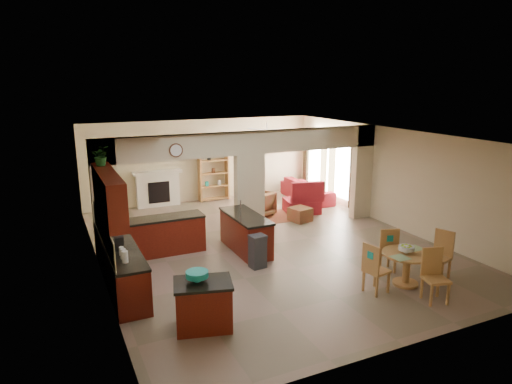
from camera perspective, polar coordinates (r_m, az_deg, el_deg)
name	(u,v)px	position (r m, az deg, el deg)	size (l,w,h in m)	color
floor	(266,245)	(11.69, 1.22, -6.66)	(10.00, 10.00, 0.00)	#776252
ceiling	(266,135)	(11.03, 1.29, 7.09)	(10.00, 10.00, 0.00)	white
wall_back	(202,160)	(15.82, -6.79, 3.95)	(8.00, 8.00, 0.00)	beige
wall_front	(412,264)	(7.35, 18.94, -8.51)	(8.00, 8.00, 0.00)	beige
wall_left	(96,211)	(10.22, -19.32, -2.27)	(10.00, 10.00, 0.00)	beige
wall_right	(392,178)	(13.49, 16.68, 1.73)	(10.00, 10.00, 0.00)	beige
partition_left_pier	(105,199)	(11.21, -18.35, -0.80)	(0.60, 0.25, 2.80)	beige
partition_center_pier	(249,195)	(12.23, -0.82, -0.33)	(0.80, 0.25, 2.20)	beige
partition_right_pier	(362,172)	(14.05, 13.08, 2.43)	(0.60, 0.25, 2.80)	beige
partition_header	(249,143)	(11.96, -0.85, 6.18)	(8.00, 0.25, 0.60)	beige
kitchen_counter	(137,251)	(10.36, -14.67, -7.16)	(2.52, 3.29, 1.48)	#470F08
upper_cabinets	(109,195)	(9.33, -17.95, -0.34)	(0.35, 2.40, 0.90)	#470F08
peninsula	(246,233)	(11.21, -1.28, -5.12)	(0.70, 1.85, 0.91)	#470F08
wall_clock	(176,150)	(11.16, -9.97, 5.15)	(0.34, 0.34, 0.03)	#4D2A19
rug	(271,217)	(13.98, 1.83, -3.17)	(1.60, 1.30, 0.01)	brown
fireplace	(158,188)	(15.41, -12.16, 0.48)	(1.60, 0.35, 1.20)	white
shelving_unit	(214,175)	(15.86, -5.33, 2.18)	(1.00, 0.32, 1.80)	#A56A38
window_a	(343,170)	(15.27, 10.86, 2.67)	(0.02, 0.90, 1.90)	white
window_b	(316,162)	(16.65, 7.45, 3.73)	(0.02, 0.90, 1.90)	white
glazed_door	(329,170)	(15.98, 9.06, 2.70)	(0.02, 0.70, 2.10)	white
drape_a_left	(353,174)	(14.77, 12.08, 2.24)	(0.10, 0.28, 2.30)	#391F17
drape_a_right	(332,167)	(15.72, 9.47, 3.06)	(0.10, 0.28, 2.30)	#391F17
drape_b_left	(324,165)	(16.13, 8.47, 3.37)	(0.10, 0.28, 2.30)	#391F17
drape_b_right	(306,160)	(17.13, 6.26, 4.05)	(0.10, 0.28, 2.30)	#391F17
ceiling_fan	(267,130)	(14.39, 1.36, 7.73)	(1.00, 1.00, 0.10)	white
kitchen_island	(203,305)	(7.95, -6.59, -13.81)	(1.11, 0.91, 0.84)	#470F08
teal_bowl	(197,276)	(7.76, -7.37, -10.42)	(0.38, 0.38, 0.18)	teal
trash_can	(258,253)	(10.25, 0.20, -7.59)	(0.33, 0.28, 0.70)	#2E2E30
dining_table	(407,263)	(9.89, 18.34, -8.43)	(1.02, 1.02, 0.69)	#A56A38
fruit_bowl	(406,249)	(9.76, 18.27, -6.79)	(0.31, 0.31, 0.17)	#7DA623
sofa	(307,190)	(16.02, 6.38, 0.24)	(0.93, 2.37, 0.69)	maroon
chaise	(302,206)	(14.54, 5.73, -1.72)	(1.05, 0.86, 0.42)	maroon
armchair	(258,204)	(14.03, 0.28, -1.50)	(0.81, 0.84, 0.76)	maroon
ottoman	(300,214)	(13.65, 5.54, -2.79)	(0.56, 0.56, 0.41)	maroon
plant	(101,156)	(9.94, -18.81, 4.34)	(0.38, 0.33, 0.43)	#124412
chair_north	(387,248)	(10.35, 16.04, -6.76)	(0.53, 0.53, 1.02)	#A56A38
chair_east	(441,252)	(10.47, 22.13, -7.01)	(0.53, 0.53, 1.02)	#A56A38
chair_south	(434,273)	(9.38, 21.35, -9.36)	(0.52, 0.52, 1.02)	#A56A38
chair_west	(374,267)	(9.30, 14.53, -9.03)	(0.49, 0.49, 1.02)	#A56A38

